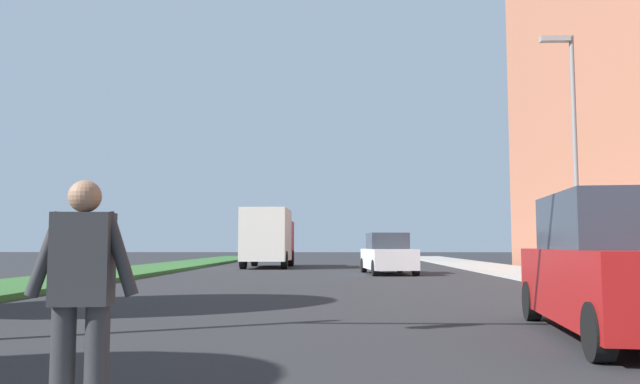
{
  "coord_description": "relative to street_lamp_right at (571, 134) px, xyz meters",
  "views": [
    {
      "loc": [
        0.78,
        2.05,
        1.26
      ],
      "look_at": [
        0.4,
        13.66,
        2.24
      ],
      "focal_mm": 34.82,
      "sensor_mm": 36.0,
      "label": 1
    }
  ],
  "objects": [
    {
      "name": "median_strip",
      "position": [
        -16.12,
        7.11,
        -4.52
      ],
      "size": [
        3.5,
        64.0,
        0.15
      ],
      "primitive_type": "cube",
      "color": "#2D5B28",
      "rests_on": "ground_plane"
    },
    {
      "name": "suv_crossing",
      "position": [
        -3.19,
        -10.22,
        -3.66
      ],
      "size": [
        2.43,
        4.78,
        1.97
      ],
      "color": "maroon",
      "rests_on": "ground_plane"
    },
    {
      "name": "truck_box_delivery",
      "position": [
        -10.91,
        14.56,
        -2.96
      ],
      "size": [
        2.4,
        6.2,
        3.1
      ],
      "color": "maroon",
      "rests_on": "ground_plane"
    },
    {
      "name": "sidewalk_right",
      "position": [
        0.6,
        7.11,
        -4.52
      ],
      "size": [
        3.0,
        64.0,
        0.15
      ],
      "primitive_type": "cube",
      "color": "#9E9991",
      "rests_on": "ground_plane"
    },
    {
      "name": "ground_plane",
      "position": [
        -7.81,
        9.11,
        -4.59
      ],
      "size": [
        140.0,
        140.0,
        0.0
      ],
      "primitive_type": "plane",
      "color": "#262628"
    },
    {
      "name": "pedestrian_performer",
      "position": [
        -8.75,
        -14.71,
        -3.66
      ],
      "size": [
        0.75,
        0.28,
        1.69
      ],
      "color": "#262628",
      "rests_on": "ground_plane"
    },
    {
      "name": "street_lamp_right",
      "position": [
        0.0,
        0.0,
        0.0
      ],
      "size": [
        1.02,
        0.24,
        7.5
      ],
      "color": "slate",
      "rests_on": "sidewalk_right"
    },
    {
      "name": "sedan_midblock",
      "position": [
        -5.02,
        7.59,
        -3.79
      ],
      "size": [
        2.22,
        4.33,
        1.73
      ],
      "color": "silver",
      "rests_on": "ground_plane"
    }
  ]
}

